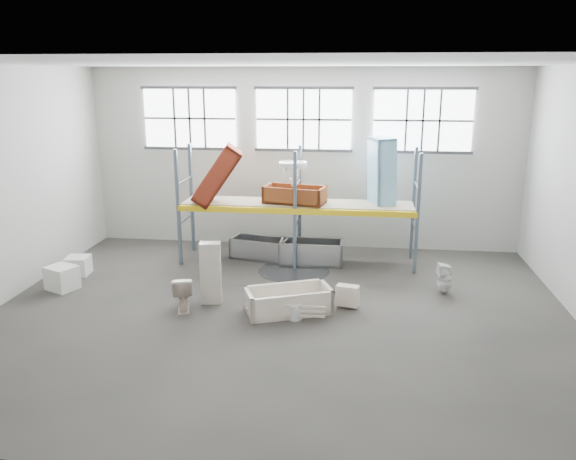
% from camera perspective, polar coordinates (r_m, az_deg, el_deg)
% --- Properties ---
extents(floor, '(12.00, 10.00, 0.10)m').
position_cam_1_polar(floor, '(11.93, -0.90, -8.64)').
color(floor, '#4C4640').
rests_on(floor, ground).
extents(ceiling, '(12.00, 10.00, 0.10)m').
position_cam_1_polar(ceiling, '(10.90, -1.02, 16.66)').
color(ceiling, silver).
rests_on(ceiling, ground).
extents(wall_back, '(12.00, 0.10, 5.00)m').
position_cam_1_polar(wall_back, '(16.08, 1.57, 7.13)').
color(wall_back, '#B5B3A8').
rests_on(wall_back, ground).
extents(wall_front, '(12.00, 0.10, 5.00)m').
position_cam_1_polar(wall_front, '(6.37, -7.33, -5.98)').
color(wall_front, '#9F9C93').
rests_on(wall_front, ground).
extents(window_left, '(2.60, 0.04, 1.60)m').
position_cam_1_polar(window_left, '(16.47, -9.80, 10.96)').
color(window_left, white).
rests_on(window_left, wall_back).
extents(window_mid, '(2.60, 0.04, 1.60)m').
position_cam_1_polar(window_mid, '(15.85, 1.56, 11.01)').
color(window_mid, white).
rests_on(window_mid, wall_back).
extents(window_right, '(2.60, 0.04, 1.60)m').
position_cam_1_polar(window_right, '(15.86, 13.35, 10.61)').
color(window_right, white).
rests_on(window_right, wall_back).
extents(rack_upright_la, '(0.08, 0.08, 3.00)m').
position_cam_1_polar(rack_upright_la, '(14.79, -10.94, 2.18)').
color(rack_upright_la, slate).
rests_on(rack_upright_la, floor).
extents(rack_upright_lb, '(0.08, 0.08, 3.00)m').
position_cam_1_polar(rack_upright_lb, '(15.91, -9.63, 3.17)').
color(rack_upright_lb, slate).
rests_on(rack_upright_lb, floor).
extents(rack_upright_ma, '(0.08, 0.08, 3.00)m').
position_cam_1_polar(rack_upright_ma, '(14.16, 0.70, 1.88)').
color(rack_upright_ma, slate).
rests_on(rack_upright_ma, floor).
extents(rack_upright_mb, '(0.08, 0.08, 3.00)m').
position_cam_1_polar(rack_upright_mb, '(15.33, 1.20, 2.92)').
color(rack_upright_mb, slate).
rests_on(rack_upright_mb, floor).
extents(rack_upright_ra, '(0.08, 0.08, 3.00)m').
position_cam_1_polar(rack_upright_ra, '(14.16, 12.86, 1.48)').
color(rack_upright_ra, slate).
rests_on(rack_upright_ra, floor).
extents(rack_upright_rb, '(0.08, 0.08, 3.00)m').
position_cam_1_polar(rack_upright_rb, '(15.32, 12.44, 2.55)').
color(rack_upright_rb, slate).
rests_on(rack_upright_rb, floor).
extents(rack_beam_front, '(6.00, 0.10, 0.14)m').
position_cam_1_polar(rack_beam_front, '(14.16, 0.70, 1.88)').
color(rack_beam_front, yellow).
rests_on(rack_beam_front, floor).
extents(rack_beam_back, '(6.00, 0.10, 0.14)m').
position_cam_1_polar(rack_beam_back, '(15.33, 1.20, 2.92)').
color(rack_beam_back, yellow).
rests_on(rack_beam_back, floor).
extents(shelf_deck, '(5.90, 1.10, 0.03)m').
position_cam_1_polar(shelf_deck, '(14.73, 0.96, 2.72)').
color(shelf_deck, gray).
rests_on(shelf_deck, floor).
extents(wet_patch, '(1.80, 1.80, 0.00)m').
position_cam_1_polar(wet_patch, '(14.40, 0.59, -4.11)').
color(wet_patch, black).
rests_on(wet_patch, floor).
extents(bathtub_beige, '(1.93, 1.42, 0.52)m').
position_cam_1_polar(bathtub_beige, '(11.92, 0.04, -7.06)').
color(bathtub_beige, beige).
rests_on(bathtub_beige, floor).
extents(cistern_spare, '(0.51, 0.32, 0.45)m').
position_cam_1_polar(cistern_spare, '(12.17, 5.98, -6.54)').
color(cistern_spare, beige).
rests_on(cistern_spare, bathtub_beige).
extents(sink_in_tub, '(0.44, 0.44, 0.14)m').
position_cam_1_polar(sink_in_tub, '(12.36, 0.40, -6.70)').
color(sink_in_tub, beige).
rests_on(sink_in_tub, bathtub_beige).
extents(toilet_beige, '(0.61, 0.82, 0.75)m').
position_cam_1_polar(toilet_beige, '(12.23, -10.51, -6.15)').
color(toilet_beige, beige).
rests_on(toilet_beige, floor).
extents(cistern_tall, '(0.48, 0.35, 1.35)m').
position_cam_1_polar(cistern_tall, '(12.37, -7.74, -4.27)').
color(cistern_tall, beige).
rests_on(cistern_tall, floor).
extents(toilet_white, '(0.38, 0.37, 0.72)m').
position_cam_1_polar(toilet_white, '(13.32, 15.41, -4.70)').
color(toilet_white, white).
rests_on(toilet_white, floor).
extents(steel_tub_left, '(1.61, 1.02, 0.55)m').
position_cam_1_polar(steel_tub_left, '(15.33, -2.87, -1.83)').
color(steel_tub_left, '#B0B1B7').
rests_on(steel_tub_left, floor).
extents(steel_tub_right, '(1.65, 0.78, 0.60)m').
position_cam_1_polar(steel_tub_right, '(14.91, 2.34, -2.22)').
color(steel_tub_right, '#ABAEB2').
rests_on(steel_tub_right, floor).
extents(rust_tub_flat, '(1.66, 1.03, 0.43)m').
position_cam_1_polar(rust_tub_flat, '(14.58, 0.67, 3.56)').
color(rust_tub_flat, brown).
rests_on(rust_tub_flat, shelf_deck).
extents(rust_tub_tilted, '(1.45, 1.00, 1.63)m').
position_cam_1_polar(rust_tub_tilted, '(14.70, -7.09, 5.43)').
color(rust_tub_tilted, maroon).
rests_on(rust_tub_tilted, shelf_deck).
extents(sink_on_shelf, '(0.85, 0.75, 0.63)m').
position_cam_1_polar(sink_on_shelf, '(14.44, 0.49, 4.56)').
color(sink_on_shelf, white).
rests_on(sink_on_shelf, rust_tub_flat).
extents(blue_tub_upright, '(0.80, 0.96, 1.77)m').
position_cam_1_polar(blue_tub_upright, '(14.72, 9.33, 5.75)').
color(blue_tub_upright, '#7EB5D3').
rests_on(blue_tub_upright, shelf_deck).
extents(bucket, '(0.29, 0.29, 0.32)m').
position_cam_1_polar(bucket, '(11.62, 0.73, -8.17)').
color(bucket, silver).
rests_on(bucket, floor).
extents(carton_near, '(0.81, 0.76, 0.55)m').
position_cam_1_polar(carton_near, '(14.13, -21.69, -4.47)').
color(carton_near, white).
rests_on(carton_near, floor).
extents(carton_far, '(0.60, 0.60, 0.45)m').
position_cam_1_polar(carton_far, '(15.03, -20.28, -3.35)').
color(carton_far, silver).
rests_on(carton_far, floor).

